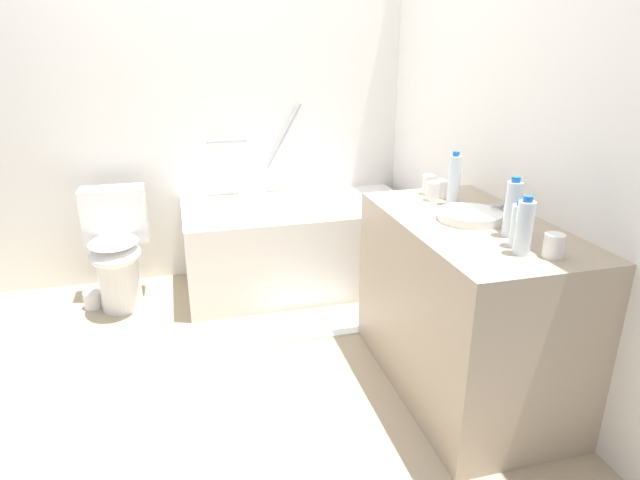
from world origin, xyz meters
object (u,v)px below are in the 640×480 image
drinking_glass_1 (433,191)px  water_bottle_2 (519,225)px  drinking_glass_0 (429,185)px  bath_mat (316,324)px  toilet (117,248)px  toilet_paper_roll (93,300)px  water_bottle_3 (512,209)px  water_bottle_1 (524,227)px  bathtub (299,243)px  sink_basin (470,216)px  drinking_glass_2 (444,189)px  drinking_glass_3 (554,246)px  water_bottle_0 (454,180)px  sink_faucet (505,211)px

drinking_glass_1 → water_bottle_2: bearing=-87.4°
drinking_glass_0 → bath_mat: drinking_glass_0 is taller
toilet → toilet_paper_roll: toilet is taller
water_bottle_3 → bath_mat: size_ratio=0.45×
water_bottle_1 → bathtub: bearing=105.6°
bathtub → sink_basin: (0.50, -1.29, 0.55)m
water_bottle_2 → drinking_glass_2: water_bottle_2 is taller
drinking_glass_0 → toilet: bearing=152.7°
toilet → drinking_glass_1: 1.97m
toilet → sink_basin: sink_basin is taller
toilet → water_bottle_3: water_bottle_3 is taller
water_bottle_1 → drinking_glass_1: bearing=90.1°
toilet → toilet_paper_roll: 0.37m
drinking_glass_3 → water_bottle_1: bearing=147.3°
water_bottle_2 → drinking_glass_3: bearing=-64.7°
water_bottle_0 → sink_basin: bearing=-98.9°
drinking_glass_3 → toilet_paper_roll: (-1.91, 1.76, -0.83)m
drinking_glass_3 → bath_mat: bearing=117.0°
toilet → bathtub: bearing=89.7°
bathtub → drinking_glass_3: size_ratio=16.54×
water_bottle_2 → bath_mat: (-0.54, 1.05, -0.92)m
drinking_glass_0 → bath_mat: (-0.54, 0.27, -0.88)m
water_bottle_2 → drinking_glass_2: size_ratio=2.08×
water_bottle_2 → drinking_glass_1: size_ratio=2.04×
water_bottle_0 → drinking_glass_1: (-0.06, 0.10, -0.08)m
toilet → toilet_paper_roll: bearing=-85.6°
sink_basin → sink_faucet: bearing=0.0°
drinking_glass_3 → bath_mat: drinking_glass_3 is taller
water_bottle_2 → bath_mat: size_ratio=0.34×
bathtub → sink_faucet: bearing=-62.5°
water_bottle_2 → bath_mat: bearing=117.2°
bath_mat → water_bottle_0: bearing=-39.7°
water_bottle_0 → water_bottle_2: bearing=-92.7°
toilet → sink_faucet: size_ratio=4.90×
toilet → bath_mat: 1.33m
water_bottle_0 → drinking_glass_0: water_bottle_0 is taller
water_bottle_0 → sink_faucet: bearing=-60.2°
sink_faucet → drinking_glass_2: drinking_glass_2 is taller
sink_faucet → drinking_glass_0: bearing=110.8°
water_bottle_3 → drinking_glass_1: size_ratio=2.68×
drinking_glass_1 → drinking_glass_3: size_ratio=1.02×
sink_basin → water_bottle_2: (0.01, -0.34, 0.07)m
water_bottle_3 → drinking_glass_2: (0.00, 0.59, -0.07)m
sink_faucet → water_bottle_2: water_bottle_2 is taller
water_bottle_0 → water_bottle_1: 0.66m
water_bottle_1 → water_bottle_3: size_ratio=0.91×
water_bottle_1 → bath_mat: bearing=114.4°
drinking_glass_1 → bath_mat: size_ratio=0.17×
bathtub → water_bottle_1: (0.48, -1.71, 0.64)m
bathtub → bath_mat: bathtub is taller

